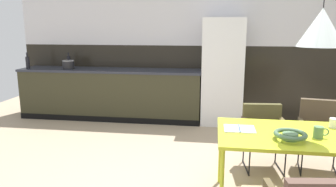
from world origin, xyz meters
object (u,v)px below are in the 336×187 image
(dining_table, at_px, (310,139))
(cooking_pot, at_px, (68,65))
(armchair_corner_seat, at_px, (264,127))
(mug_glass_clear, at_px, (319,132))
(bottle_vinegar_dark, at_px, (28,62))
(mug_white_ceramic, at_px, (335,123))
(refrigerator_column, at_px, (222,72))
(pendant_lamp_over_table_near, at_px, (322,28))
(open_book, at_px, (239,129))
(bottle_oil_tall, at_px, (69,61))
(armchair_far_side, at_px, (321,127))
(fruit_bowl, at_px, (290,135))

(dining_table, xyz_separation_m, cooking_pot, (-3.51, 2.54, 0.31))
(armchair_corner_seat, xyz_separation_m, cooking_pot, (-3.24, 1.67, 0.49))
(mug_glass_clear, relative_size, bottle_vinegar_dark, 0.44)
(mug_white_ceramic, height_order, bottle_vinegar_dark, bottle_vinegar_dark)
(dining_table, distance_m, bottle_vinegar_dark, 4.94)
(mug_white_ceramic, bearing_deg, cooking_pot, 148.77)
(armchair_corner_seat, height_order, cooking_pot, cooking_pot)
(refrigerator_column, height_order, dining_table, refrigerator_column)
(armchair_corner_seat, relative_size, pendant_lamp_over_table_near, 0.68)
(cooking_pot, xyz_separation_m, pendant_lamp_over_table_near, (3.51, -2.56, 0.67))
(open_book, relative_size, bottle_oil_tall, 1.01)
(mug_glass_clear, height_order, mug_white_ceramic, mug_glass_clear)
(cooking_pot, bearing_deg, refrigerator_column, 2.13)
(dining_table, xyz_separation_m, bottle_vinegar_dark, (-4.26, 2.47, 0.35))
(armchair_corner_seat, height_order, mug_white_ceramic, mug_white_ceramic)
(bottle_vinegar_dark, xyz_separation_m, bottle_oil_tall, (0.66, 0.29, -0.01))
(refrigerator_column, xyz_separation_m, mug_glass_clear, (0.78, -2.73, -0.13))
(armchair_far_side, relative_size, cooking_pot, 3.87)
(armchair_corner_seat, bearing_deg, pendant_lamp_over_table_near, 101.55)
(armchair_far_side, height_order, bottle_vinegar_dark, bottle_vinegar_dark)
(armchair_corner_seat, xyz_separation_m, mug_glass_clear, (0.31, -0.96, 0.28))
(mug_glass_clear, bearing_deg, open_book, 168.54)
(cooking_pot, relative_size, bottle_vinegar_dark, 0.71)
(armchair_far_side, distance_m, mug_white_ceramic, 0.72)
(open_book, bearing_deg, dining_table, -4.25)
(fruit_bowl, relative_size, mug_glass_clear, 2.13)
(mug_glass_clear, bearing_deg, refrigerator_column, 105.90)
(bottle_oil_tall, bearing_deg, fruit_bowl, -40.88)
(mug_white_ceramic, height_order, pendant_lamp_over_table_near, pendant_lamp_over_table_near)
(mug_glass_clear, bearing_deg, pendant_lamp_over_table_near, 120.77)
(armchair_far_side, height_order, mug_white_ceramic, armchair_far_side)
(refrigerator_column, height_order, mug_white_ceramic, refrigerator_column)
(armchair_corner_seat, xyz_separation_m, bottle_oil_tall, (-3.33, 1.89, 0.53))
(armchair_far_side, relative_size, mug_glass_clear, 6.32)
(open_book, bearing_deg, armchair_far_side, 40.66)
(mug_white_ceramic, distance_m, pendant_lamp_over_table_near, 0.98)
(bottle_oil_tall, bearing_deg, refrigerator_column, -2.34)
(armchair_far_side, bearing_deg, bottle_vinegar_dark, -9.42)
(fruit_bowl, relative_size, cooking_pot, 1.30)
(armchair_corner_seat, height_order, bottle_vinegar_dark, bottle_vinegar_dark)
(bottle_oil_tall, bearing_deg, open_book, -42.34)
(armchair_far_side, distance_m, mug_glass_clear, 1.09)
(mug_glass_clear, distance_m, pendant_lamp_over_table_near, 0.89)
(open_book, distance_m, bottle_oil_tall, 4.04)
(mug_white_ceramic, distance_m, cooking_pot, 4.44)
(armchair_corner_seat, relative_size, mug_white_ceramic, 5.71)
(armchair_corner_seat, distance_m, open_book, 0.93)
(mug_white_ceramic, xyz_separation_m, pendant_lamp_over_table_near, (-0.28, -0.26, 0.90))
(cooking_pot, relative_size, pendant_lamp_over_table_near, 0.19)
(mug_glass_clear, xyz_separation_m, bottle_oil_tall, (-3.65, 2.85, 0.25))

